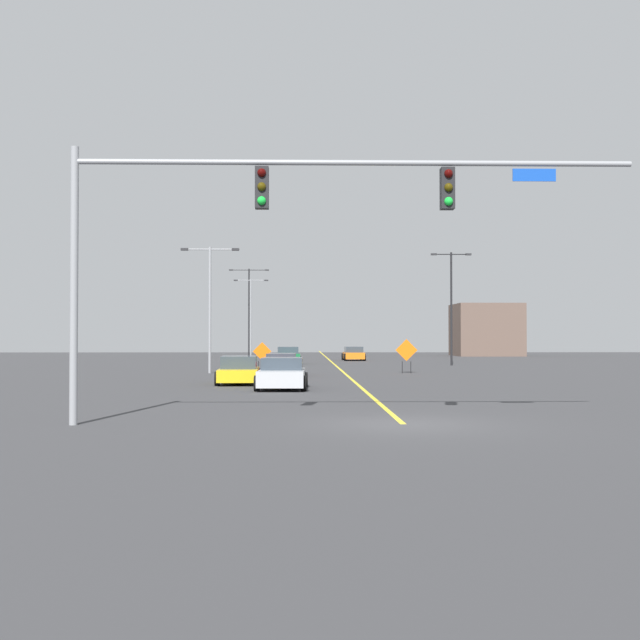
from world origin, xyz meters
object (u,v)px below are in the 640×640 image
Objects in this scene: street_lamp_far_right at (249,305)px; car_red_near at (281,365)px; street_lamp_near_right at (451,299)px; car_green_passing at (288,356)px; street_lamp_mid_left at (210,298)px; traffic_signal_assembly at (267,211)px; car_silver_distant at (282,374)px; car_orange_approaching at (353,354)px; car_yellow_mid at (239,370)px; construction_sign_right_shoulder at (407,352)px; construction_sign_left_lane at (262,353)px; street_lamp_mid_right at (251,311)px.

street_lamp_far_right is 45.02m from car_red_near.
street_lamp_near_right is 2.17× the size of car_green_passing.
street_lamp_far_right reaches higher than car_red_near.
street_lamp_far_right is (-0.43, 41.09, 1.23)m from street_lamp_mid_left.
car_red_near is at bearing -37.27° from street_lamp_mid_left.
traffic_signal_assembly is 14.38m from car_silver_distant.
car_yellow_mid reaches higher than car_orange_approaching.
street_lamp_near_right is at bearing -58.40° from street_lamp_far_right.
street_lamp_far_right is 4.79× the size of construction_sign_right_shoulder.
construction_sign_right_shoulder is at bearing -13.87° from construction_sign_left_lane.
street_lamp_far_right is at bearing 125.13° from car_orange_approaching.
car_orange_approaching is at bearing 78.48° from car_red_near.
construction_sign_left_lane is 14.46m from car_green_passing.
car_orange_approaching is 0.97× the size of car_silver_distant.
street_lamp_far_right is 2.34× the size of car_silver_distant.
street_lamp_mid_right reaches higher than car_orange_approaching.
construction_sign_right_shoulder is at bearing -86.60° from car_orange_approaching.
construction_sign_right_shoulder is (11.92, -38.58, -3.73)m from street_lamp_mid_right.
street_lamp_far_right is 1.16× the size of street_lamp_mid_right.
street_lamp_far_right reaches higher than construction_sign_right_shoulder.
street_lamp_far_right is 2.41× the size of car_orange_approaching.
street_lamp_mid_right is 2.02× the size of car_silver_distant.
street_lamp_far_right is 19.44m from car_orange_approaching.
street_lamp_mid_left reaches higher than car_yellow_mid.
car_orange_approaching is (7.29, 23.85, -0.56)m from construction_sign_left_lane.
street_lamp_near_right is 18.07m from construction_sign_left_lane.
construction_sign_left_lane is at bearing 95.82° from car_silver_distant.
street_lamp_near_right reaches higher than street_lamp_mid_left.
construction_sign_right_shoulder is at bearing -72.83° from street_lamp_mid_right.
car_red_near is 19.67m from car_green_passing.
street_lamp_far_right is at bearing 94.24° from traffic_signal_assembly.
car_silver_distant is (-7.14, -14.43, -0.68)m from construction_sign_right_shoulder.
car_green_passing reaches higher than car_red_near.
construction_sign_left_lane is at bearing -142.47° from street_lamp_near_right.
car_red_near is at bearing -83.93° from street_lamp_mid_right.
street_lamp_mid_right is at bearing 96.07° from car_red_near.
street_lamp_mid_right is (-0.02, 38.33, 0.46)m from street_lamp_mid_left.
street_lamp_near_right is 4.67× the size of construction_sign_left_lane.
street_lamp_far_right reaches higher than street_lamp_mid_right.
street_lamp_near_right is at bearing 58.51° from car_yellow_mid.
car_yellow_mid is (-1.77, -7.51, 0.00)m from car_red_near.
car_silver_distant is at bearing -116.32° from construction_sign_right_shoulder.
traffic_signal_assembly is 3.45× the size of car_orange_approaching.
street_lamp_mid_right is 2.08× the size of car_orange_approaching.
street_lamp_near_right is 4.23× the size of construction_sign_right_shoulder.
street_lamp_mid_right is at bearing 95.15° from car_silver_distant.
construction_sign_right_shoulder is 26.08m from car_orange_approaching.
street_lamp_mid_right reaches higher than car_yellow_mid.
street_lamp_mid_left reaches higher than construction_sign_right_shoulder.
street_lamp_far_right reaches higher than car_orange_approaching.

